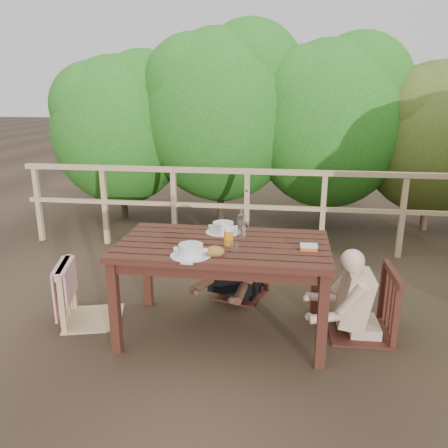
# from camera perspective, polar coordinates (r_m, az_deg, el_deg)

# --- Properties ---
(ground) EXTENTS (60.00, 60.00, 0.00)m
(ground) POSITION_cam_1_polar(r_m,az_deg,el_deg) (3.78, -0.11, -13.42)
(ground) COLOR #463324
(ground) RESTS_ON ground
(table) EXTENTS (1.62, 0.91, 0.75)m
(table) POSITION_cam_1_polar(r_m,az_deg,el_deg) (3.61, -0.11, -8.26)
(table) COLOR #3B1A13
(table) RESTS_ON ground
(chair_left) EXTENTS (0.60, 0.60, 0.98)m
(chair_left) POSITION_cam_1_polar(r_m,az_deg,el_deg) (3.91, -16.64, -5.15)
(chair_left) COLOR tan
(chair_left) RESTS_ON ground
(chair_far) EXTENTS (0.57, 0.57, 0.90)m
(chair_far) POSITION_cam_1_polar(r_m,az_deg,el_deg) (4.22, 2.08, -3.37)
(chair_far) COLOR #3B1A13
(chair_far) RESTS_ON ground
(chair_right) EXTENTS (0.53, 0.53, 1.03)m
(chair_right) POSITION_cam_1_polar(r_m,az_deg,el_deg) (3.71, 17.30, -5.97)
(chair_right) COLOR #3B1A13
(chair_right) RESTS_ON ground
(woman) EXTENTS (0.66, 0.73, 1.23)m
(woman) POSITION_cam_1_polar(r_m,az_deg,el_deg) (4.19, 2.14, -1.18)
(woman) COLOR black
(woman) RESTS_ON ground
(diner_right) EXTENTS (0.59, 0.48, 1.16)m
(diner_right) POSITION_cam_1_polar(r_m,az_deg,el_deg) (3.69, 17.85, -5.03)
(diner_right) COLOR beige
(diner_right) RESTS_ON ground
(railing) EXTENTS (5.60, 0.10, 1.01)m
(railing) POSITION_cam_1_polar(r_m,az_deg,el_deg) (5.44, 2.91, 1.75)
(railing) COLOR tan
(railing) RESTS_ON ground
(hedge_row) EXTENTS (6.60, 1.60, 3.80)m
(hedge_row) POSITION_cam_1_polar(r_m,az_deg,el_deg) (6.45, 7.83, 16.43)
(hedge_row) COLOR #26681C
(hedge_row) RESTS_ON ground
(soup_near) EXTENTS (0.29, 0.29, 0.10)m
(soup_near) POSITION_cam_1_polar(r_m,az_deg,el_deg) (3.20, -4.22, -3.40)
(soup_near) COLOR white
(soup_near) RESTS_ON table
(soup_far) EXTENTS (0.29, 0.29, 0.10)m
(soup_far) POSITION_cam_1_polar(r_m,az_deg,el_deg) (3.73, -0.11, -0.50)
(soup_far) COLOR white
(soup_far) RESTS_ON table
(bread_roll) EXTENTS (0.14, 0.10, 0.08)m
(bread_roll) POSITION_cam_1_polar(r_m,az_deg,el_deg) (3.21, -1.15, -3.50)
(bread_roll) COLOR olive
(bread_roll) RESTS_ON table
(beer_glass) EXTENTS (0.08, 0.08, 0.15)m
(beer_glass) POSITION_cam_1_polar(r_m,az_deg,el_deg) (3.40, 0.57, -1.70)
(beer_glass) COLOR orange
(beer_glass) RESTS_ON table
(bottle) EXTENTS (0.06, 0.06, 0.27)m
(bottle) POSITION_cam_1_polar(r_m,az_deg,el_deg) (3.51, 2.23, -0.16)
(bottle) COLOR white
(bottle) RESTS_ON table
(tumbler) EXTENTS (0.07, 0.07, 0.08)m
(tumbler) POSITION_cam_1_polar(r_m,az_deg,el_deg) (3.26, 1.33, -3.13)
(tumbler) COLOR white
(tumbler) RESTS_ON table
(butter_tub) EXTENTS (0.13, 0.09, 0.05)m
(butter_tub) POSITION_cam_1_polar(r_m,az_deg,el_deg) (3.37, 10.67, -3.03)
(butter_tub) COLOR silver
(butter_tub) RESTS_ON table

